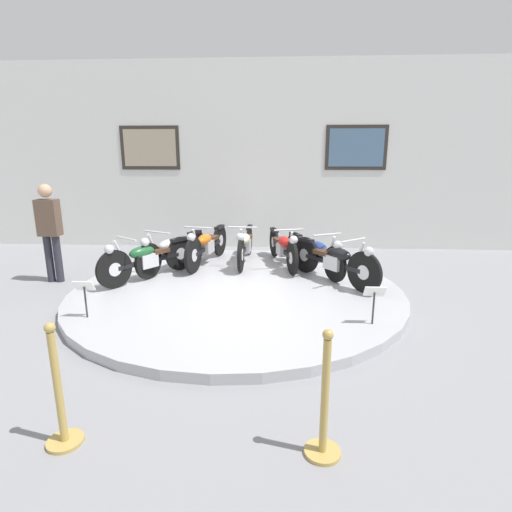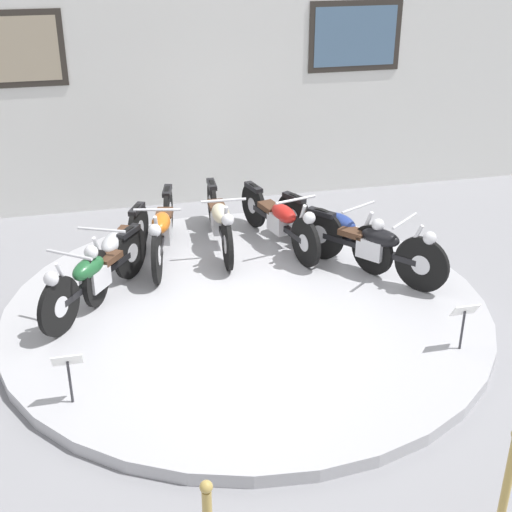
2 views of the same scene
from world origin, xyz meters
TOP-DOWN VIEW (x-y plane):
  - ground_plane at (0.00, 0.00)m, footprint 60.00×60.00m
  - display_platform at (0.00, 0.00)m, footprint 5.25×5.25m
  - back_wall at (0.00, 3.58)m, footprint 14.00×0.22m
  - motorcycle_green at (-1.58, 0.38)m, footprint 1.20×1.64m
  - motorcycle_silver at (-1.31, 0.98)m, footprint 0.85×1.83m
  - motorcycle_orange at (-0.74, 1.40)m, footprint 0.60×1.97m
  - motorcycle_cream at (-0.00, 1.55)m, footprint 0.54×1.98m
  - motorcycle_red at (0.74, 1.40)m, footprint 0.64×1.91m
  - motorcycle_blue at (1.31, 0.98)m, footprint 0.93×1.77m
  - motorcycle_black at (1.58, 0.38)m, footprint 1.29×1.60m
  - info_placard_front_left at (-1.85, -1.32)m, footprint 0.26×0.11m
  - info_placard_front_centre at (1.85, -1.32)m, footprint 0.26×0.11m
  - visitor_standing at (-3.32, 0.53)m, footprint 0.36×0.23m
  - stanchion_post_left_of_entry at (-1.01, -3.48)m, footprint 0.28×0.28m
  - stanchion_post_right_of_entry at (1.01, -3.48)m, footprint 0.28×0.28m

SIDE VIEW (x-z plane):
  - ground_plane at x=0.00m, z-range 0.00..0.00m
  - display_platform at x=0.00m, z-range 0.00..0.13m
  - stanchion_post_left_of_entry at x=-1.01m, z-range -0.17..0.86m
  - stanchion_post_right_of_entry at x=1.01m, z-range -0.17..0.86m
  - info_placard_front_left at x=-1.85m, z-range 0.24..0.75m
  - info_placard_front_centre at x=1.85m, z-range 0.24..0.75m
  - motorcycle_blue at x=1.31m, z-range 0.11..0.89m
  - motorcycle_red at x=0.74m, z-range 0.11..0.89m
  - motorcycle_green at x=-1.58m, z-range 0.11..0.90m
  - motorcycle_silver at x=-1.31m, z-range 0.11..0.90m
  - motorcycle_cream at x=0.00m, z-range 0.11..0.91m
  - motorcycle_black at x=1.58m, z-range 0.12..0.92m
  - motorcycle_orange at x=-0.74m, z-range 0.12..0.92m
  - visitor_standing at x=-3.32m, z-range 0.12..1.85m
  - back_wall at x=0.00m, z-range 0.00..4.30m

